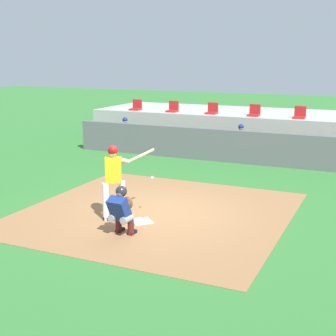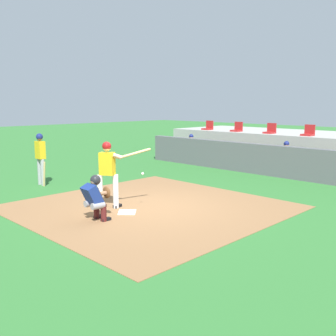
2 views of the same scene
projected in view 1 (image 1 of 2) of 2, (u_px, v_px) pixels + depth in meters
The scene contains 15 objects.
ground_plane at pixel (156, 212), 12.13m from camera, with size 80.00×80.00×0.00m, color #2D6B2D.
dirt_infield at pixel (156, 212), 12.13m from camera, with size 6.40×6.40×0.01m, color olive.
home_plate at pixel (142, 221), 11.42m from camera, with size 0.44×0.44×0.02m, color white.
batter_at_plate at pixel (115, 177), 11.42m from camera, with size 0.82×1.30×1.80m.
catcher_crouched at pixel (122, 209), 10.45m from camera, with size 0.50×1.85×1.13m.
dugout_wall at pixel (233, 146), 17.76m from camera, with size 13.00×0.30×1.20m, color #59595E.
dugout_bench at pixel (240, 151), 18.73m from camera, with size 11.80×0.44×0.45m, color olive.
dugout_player_0 at pixel (124, 132), 20.55m from camera, with size 0.49×0.70×1.30m.
dugout_player_1 at pixel (240, 141), 18.49m from camera, with size 0.49×0.70×1.30m.
stands_platform at pixel (262, 128), 21.64m from camera, with size 15.00×4.40×1.40m, color #9E9E99.
stadium_seat_0 at pixel (136, 107), 22.35m from camera, with size 0.46×0.46×0.48m.
stadium_seat_1 at pixel (173, 109), 21.60m from camera, with size 0.46×0.46×0.48m.
stadium_seat_2 at pixel (212, 111), 20.85m from camera, with size 0.46×0.46×0.48m.
stadium_seat_3 at pixel (254, 113), 20.11m from camera, with size 0.46×0.46×0.48m.
stadium_seat_4 at pixel (300, 115), 19.36m from camera, with size 0.46×0.46×0.48m.
Camera 1 is at (5.05, -10.41, 3.83)m, focal length 51.64 mm.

